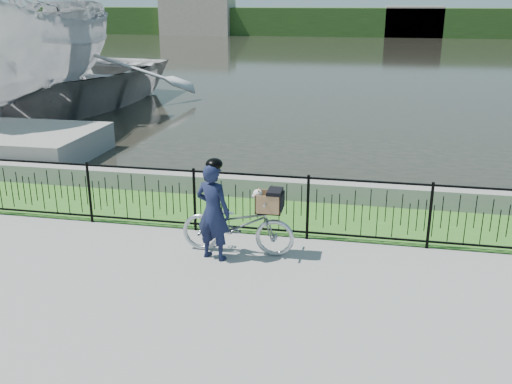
% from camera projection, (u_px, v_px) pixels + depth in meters
% --- Properties ---
extents(ground, '(120.00, 120.00, 0.00)m').
position_uv_depth(ground, '(228.00, 275.00, 8.54)').
color(ground, gray).
rests_on(ground, ground).
extents(grass_strip, '(60.00, 2.00, 0.01)m').
position_uv_depth(grass_strip, '(261.00, 214.00, 10.95)').
color(grass_strip, '#356D22').
rests_on(grass_strip, ground).
extents(water, '(120.00, 120.00, 0.00)m').
position_uv_depth(water, '(344.00, 59.00, 39.18)').
color(water, black).
rests_on(water, ground).
extents(quay_wall, '(60.00, 0.30, 0.40)m').
position_uv_depth(quay_wall, '(270.00, 188.00, 11.82)').
color(quay_wall, gray).
rests_on(quay_wall, ground).
extents(fence, '(14.00, 0.06, 1.15)m').
position_uv_depth(fence, '(250.00, 204.00, 9.84)').
color(fence, black).
rests_on(fence, ground).
extents(far_treeline, '(120.00, 6.00, 3.00)m').
position_uv_depth(far_treeline, '(357.00, 22.00, 63.77)').
color(far_treeline, '#28471B').
rests_on(far_treeline, ground).
extents(far_building_left, '(8.00, 4.00, 4.00)m').
position_uv_depth(far_building_left, '(198.00, 17.00, 65.10)').
color(far_building_left, '#A19181').
rests_on(far_building_left, ground).
extents(far_building_right, '(6.00, 3.00, 3.20)m').
position_uv_depth(far_building_right, '(414.00, 22.00, 61.23)').
color(far_building_right, '#A19181').
rests_on(far_building_right, ground).
extents(bicycle_rig, '(1.84, 0.64, 1.13)m').
position_uv_depth(bicycle_rig, '(238.00, 224.00, 9.16)').
color(bicycle_rig, '#A2A8AE').
rests_on(bicycle_rig, ground).
extents(cyclist, '(0.66, 0.52, 1.64)m').
position_uv_depth(cyclist, '(213.00, 210.00, 8.85)').
color(cyclist, '#121732').
rests_on(cyclist, ground).
extents(boat_near, '(5.66, 11.67, 6.13)m').
position_uv_depth(boat_near, '(26.00, 52.00, 19.01)').
color(boat_near, '#B6B5B6').
rests_on(boat_near, water).
extents(boat_far, '(9.33, 11.90, 2.24)m').
position_uv_depth(boat_far, '(59.00, 79.00, 21.01)').
color(boat_far, '#B6B5B6').
rests_on(boat_far, water).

